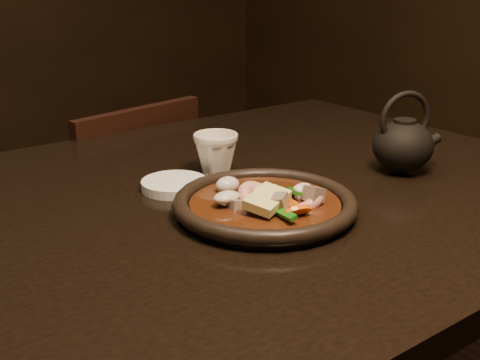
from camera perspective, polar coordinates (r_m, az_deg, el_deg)
table at (r=0.92m, az=-10.54°, el=-7.99°), size 1.60×0.90×0.75m
chair at (r=1.60m, az=-11.32°, el=-5.36°), size 0.44×0.44×0.79m
plate at (r=0.89m, az=2.37°, el=-2.35°), size 0.27×0.27×0.03m
stirfry at (r=0.88m, az=2.61°, el=-2.04°), size 0.16×0.18×0.05m
soy_dish at (r=0.99m, az=-6.23°, el=-0.44°), size 0.11×0.11×0.02m
tea_cup at (r=1.05m, az=-2.30°, el=2.64°), size 0.09×0.08×0.08m
teapot at (r=1.09m, az=15.23°, el=3.42°), size 0.13×0.11×0.14m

